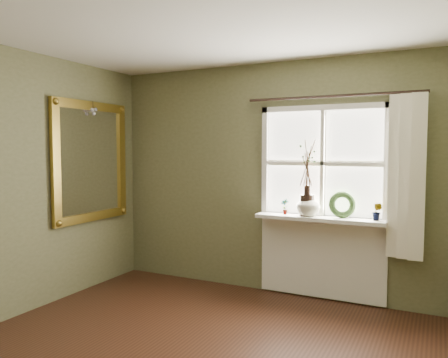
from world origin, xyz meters
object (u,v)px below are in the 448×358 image
cream_vase (308,204)px  wreath (342,208)px  dark_jug (307,205)px  gilt_mirror (91,161)px

cream_vase → wreath: bearing=6.5°
dark_jug → cream_vase: cream_vase is taller
wreath → cream_vase: bearing=162.1°
wreath → gilt_mirror: bearing=170.2°
cream_vase → gilt_mirror: 2.53m
dark_jug → wreath: bearing=6.3°
dark_jug → gilt_mirror: (-2.38, -0.68, 0.46)m
cream_vase → gilt_mirror: gilt_mirror is taller
wreath → gilt_mirror: (-2.74, -0.72, 0.46)m
wreath → gilt_mirror: size_ratio=0.20×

